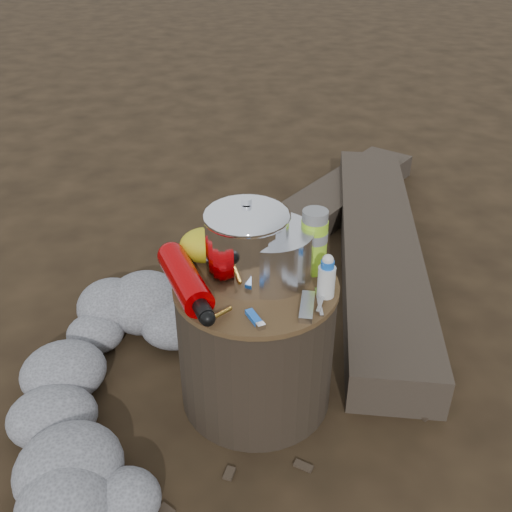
{
  "coord_description": "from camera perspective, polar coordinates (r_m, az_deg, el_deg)",
  "views": [
    {
      "loc": [
        -0.14,
        -1.24,
        1.25
      ],
      "look_at": [
        0.0,
        0.0,
        0.48
      ],
      "focal_mm": 40.8,
      "sensor_mm": 36.0,
      "label": 1
    }
  ],
  "objects": [
    {
      "name": "thermos",
      "position": [
        1.53,
        5.68,
        1.4
      ],
      "size": [
        0.07,
        0.07,
        0.18
      ],
      "primitive_type": "cylinder",
      "color": "#97D627",
      "rests_on": "stump"
    },
    {
      "name": "travel_mug",
      "position": [
        1.6,
        2.41,
        1.61
      ],
      "size": [
        0.07,
        0.07,
        0.11
      ],
      "primitive_type": "cylinder",
      "color": "black",
      "rests_on": "stump"
    },
    {
      "name": "log_small",
      "position": [
        2.71,
        7.09,
        5.16
      ],
      "size": [
        1.06,
        1.09,
        0.11
      ],
      "primitive_type": "cube",
      "rotation": [
        0.0,
        0.0,
        -0.76
      ],
      "color": "#302820",
      "rests_on": "ground"
    },
    {
      "name": "foil_windscreen",
      "position": [
        1.51,
        1.36,
        0.28
      ],
      "size": [
        0.23,
        0.23,
        0.14
      ],
      "primitive_type": "cylinder",
      "color": "silver",
      "rests_on": "stump"
    },
    {
      "name": "fuel_bottle",
      "position": [
        1.47,
        -6.99,
        -2.27
      ],
      "size": [
        0.16,
        0.33,
        0.08
      ],
      "primitive_type": null,
      "rotation": [
        0.0,
        0.0,
        0.29
      ],
      "color": "#A50002",
      "rests_on": "stump"
    },
    {
      "name": "multitool",
      "position": [
        1.42,
        5.02,
        -4.97
      ],
      "size": [
        0.06,
        0.12,
        0.02
      ],
      "primitive_type": "cube",
      "rotation": [
        0.0,
        0.0,
        -0.26
      ],
      "color": "#B8B8BD",
      "rests_on": "stump"
    },
    {
      "name": "squeeze_bottle",
      "position": [
        1.45,
        6.94,
        -2.14
      ],
      "size": [
        0.04,
        0.04,
        0.1
      ],
      "primitive_type": "cylinder",
      "color": "silver",
      "rests_on": "stump"
    },
    {
      "name": "stuff_sack",
      "position": [
        1.59,
        -5.06,
        1.07
      ],
      "size": [
        0.14,
        0.11,
        0.09
      ],
      "primitive_type": "ellipsoid",
      "color": "gold",
      "rests_on": "stump"
    },
    {
      "name": "ground",
      "position": [
        1.77,
        0.0,
        -13.4
      ],
      "size": [
        60.0,
        60.0,
        0.0
      ],
      "primitive_type": "plane",
      "color": "black",
      "rests_on": "ground"
    },
    {
      "name": "camping_pot",
      "position": [
        1.48,
        -0.9,
        1.47
      ],
      "size": [
        0.22,
        0.22,
        0.22
      ],
      "primitive_type": "cylinder",
      "color": "white",
      "rests_on": "stump"
    },
    {
      "name": "pot_grabber",
      "position": [
        1.45,
        6.19,
        -4.39
      ],
      "size": [
        0.06,
        0.12,
        0.01
      ],
      "primitive_type": null,
      "rotation": [
        0.0,
        0.0,
        -0.25
      ],
      "color": "#B8B8BD",
      "rests_on": "stump"
    },
    {
      "name": "log_main",
      "position": [
        2.36,
        11.91,
        0.93
      ],
      "size": [
        0.65,
        1.69,
        0.14
      ],
      "primitive_type": "cube",
      "rotation": [
        0.0,
        0.0,
        -0.23
      ],
      "color": "#302820",
      "rests_on": "ground"
    },
    {
      "name": "lighter",
      "position": [
        1.38,
        -0.22,
        -6.02
      ],
      "size": [
        0.04,
        0.08,
        0.01
      ],
      "primitive_type": "cube",
      "rotation": [
        0.0,
        0.0,
        0.34
      ],
      "color": "blue",
      "rests_on": "stump"
    },
    {
      "name": "food_pouch",
      "position": [
        1.63,
        -0.58,
        2.88
      ],
      "size": [
        0.11,
        0.03,
        0.14
      ],
      "primitive_type": "cube",
      "rotation": [
        0.0,
        0.0,
        0.08
      ],
      "color": "navy",
      "rests_on": "stump"
    },
    {
      "name": "stump",
      "position": [
        1.63,
        0.0,
        -8.46
      ],
      "size": [
        0.43,
        0.43,
        0.4
      ],
      "primitive_type": "cylinder",
      "color": "black",
      "rests_on": "ground"
    },
    {
      "name": "rock_ring",
      "position": [
        1.74,
        -13.37,
        -11.43
      ],
      "size": [
        0.41,
        0.89,
        0.18
      ],
      "primitive_type": null,
      "color": "slate",
      "rests_on": "ground"
    }
  ]
}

